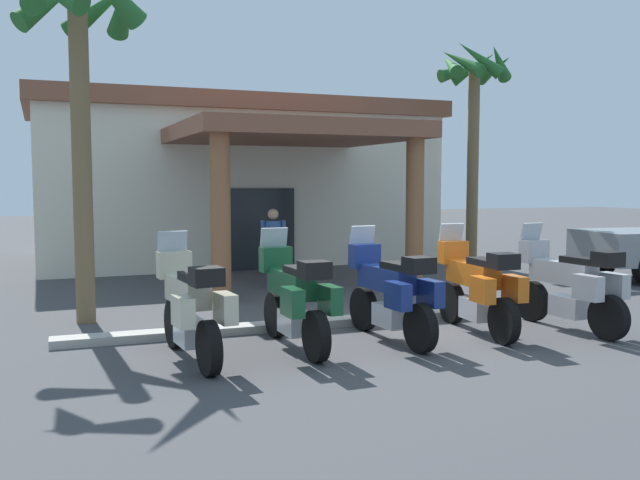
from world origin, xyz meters
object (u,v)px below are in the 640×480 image
Objects in this scene: motorcycle_silver at (570,285)px; motorcycle_cream at (191,307)px; motorcycle_green at (295,298)px; palm_tree_roadside at (78,45)px; motorcycle_orange at (477,287)px; palm_tree_near_portico at (474,96)px; pedestrian at (273,242)px; motel_building at (233,180)px; motorcycle_blue at (391,293)px.

motorcycle_cream is at bearing 82.53° from motorcycle_silver.
motorcycle_green is 0.38× the size of palm_tree_roadside.
palm_tree_near_portico is (4.59, 7.37, 3.86)m from motorcycle_orange.
pedestrian reaches higher than motorcycle_cream.
palm_tree_roadside is (-4.39, -8.36, 2.09)m from motel_building.
palm_tree_near_portico reaches higher than pedestrian.
motorcycle_green is 1.00× the size of motorcycle_orange.
motorcycle_green is 1.00× the size of motorcycle_blue.
palm_tree_near_portico reaches higher than motorcycle_green.
motel_building is at bearing -21.89° from motorcycle_cream.
motel_building is at bearing 10.53° from pedestrian.
motel_building reaches higher than pedestrian.
motorcycle_blue is 1.30× the size of pedestrian.
palm_tree_roadside is (-3.87, -2.39, 3.43)m from pedestrian.
motorcycle_blue is at bearing -129.20° from palm_tree_near_portico.
motorcycle_orange is 7.23m from palm_tree_roadside.
motorcycle_cream and motorcycle_blue have the same top height.
palm_tree_roadside is (-10.08, -4.50, -0.15)m from palm_tree_near_portico.
motorcycle_blue is at bearing 93.84° from motorcycle_orange.
palm_tree_roadside reaches higher than motorcycle_cream.
motorcycle_silver is (5.75, -0.17, 0.00)m from motorcycle_cream.
motel_building is at bearing -6.98° from motorcycle_blue.
motorcycle_blue and motorcycle_orange have the same top height.
palm_tree_roadside is at bearing 65.72° from motorcycle_orange.
motorcycle_green and motorcycle_orange have the same top height.
motorcycle_green is 5.37m from palm_tree_roadside.
pedestrian reaches higher than motorcycle_orange.
motorcycle_silver is at bearing -101.29° from motorcycle_blue.
pedestrian is 5.69m from palm_tree_roadside.
motorcycle_silver is at bearing -99.02° from motorcycle_orange.
motorcycle_silver is 6.37m from pedestrian.
motorcycle_silver is at bearing -97.89° from motorcycle_cream.
palm_tree_roadside is (-5.49, 2.88, 3.71)m from motorcycle_orange.
pedestrian is (-0.53, -5.97, -1.33)m from motel_building.
palm_tree_roadside is at bearing 59.56° from motorcycle_silver.
motorcycle_silver is 0.37× the size of palm_tree_near_portico.
motorcycle_cream is (-3.21, -11.38, -1.62)m from motel_building.
pedestrian is at bearing 31.74° from palm_tree_roadside.
motel_building is 5.16× the size of motorcycle_orange.
motorcycle_orange is 9.50m from palm_tree_near_portico.
palm_tree_near_portico is (5.69, -3.86, 2.24)m from motel_building.
motorcycle_silver is 1.30× the size of pedestrian.
palm_tree_roadside is at bearing 49.28° from motorcycle_blue.
palm_tree_roadside reaches higher than motorcycle_orange.
motorcycle_cream is 4.31m from motorcycle_orange.
motorcycle_orange is 1.30× the size of pedestrian.
pedestrian is at bearing -3.20° from motorcycle_blue.
palm_tree_near_portico is (8.90, 7.51, 3.86)m from motorcycle_cream.
motel_building is 5.16× the size of motorcycle_silver.
pedestrian reaches higher than motorcycle_green.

